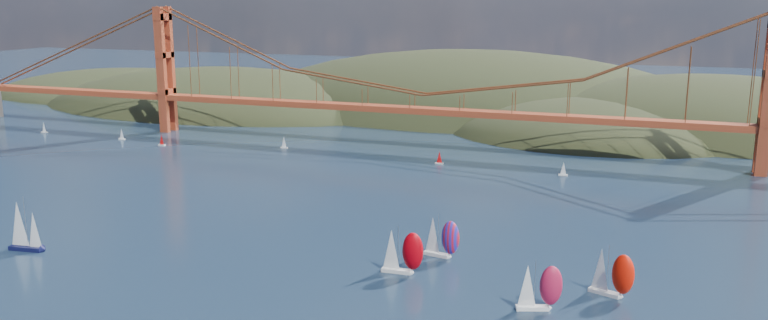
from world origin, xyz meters
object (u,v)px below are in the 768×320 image
Objects in this scene: sloop_navy at (23,227)px; racer_2 at (611,272)px; racer_rwb at (441,237)px; racer_0 at (402,251)px; racer_1 at (539,286)px.

sloop_navy is 1.25× the size of racer_2.
sloop_navy is 99.26m from racer_rwb.
sloop_navy reaches higher than racer_rwb.
racer_2 is at bearing 1.13° from sloop_navy.
sloop_navy is 1.23× the size of racer_0.
racer_rwb is at bearing 65.58° from racer_0.
racer_0 is 1.05× the size of racer_rwb.
racer_0 is at bearing -155.30° from racer_2.
racer_0 is at bearing -100.09° from racer_rwb.
racer_rwb is (-38.67, 10.56, -0.17)m from racer_2.
racer_0 is 1.06× the size of racer_1.
sloop_navy is 134.68m from racer_2.
racer_1 is 34.50m from racer_rwb.
racer_0 reaches higher than racer_1.
racer_0 is at bearing 143.44° from racer_1.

